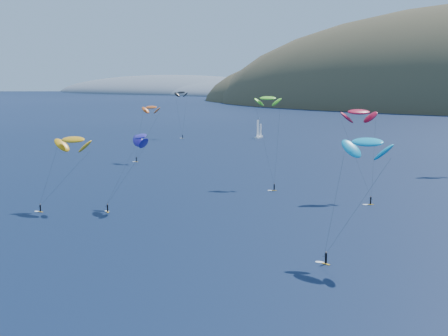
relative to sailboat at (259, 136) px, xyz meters
The scene contains 9 objects.
headland 649.76m from the sailboat, 125.00° to the left, with size 460.00×250.00×60.00m.
sailboat is the anchor object (origin of this frame).
kitesurfer_1 85.35m from the sailboat, 89.78° to the right, with size 7.01×7.01×19.90m.
kitesurfer_2 156.45m from the sailboat, 79.17° to the right, with size 9.14×9.18×17.57m.
kitesurfer_3 119.80m from the sailboat, 63.19° to the right, with size 10.16×11.50×24.63m.
kitesurfer_5 187.02m from the sailboat, 59.15° to the right, with size 9.86×9.01×21.18m.
kitesurfer_9 137.92m from the sailboat, 54.45° to the right, with size 10.67×11.84×22.63m.
kitesurfer_10 150.86m from the sailboat, 74.20° to the right, with size 8.44×12.96×17.82m.
kitesurfer_12 40.44m from the sailboat, 156.01° to the right, with size 6.98×5.56×22.41m.
Camera 1 is at (49.69, -36.37, 29.34)m, focal length 50.00 mm.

